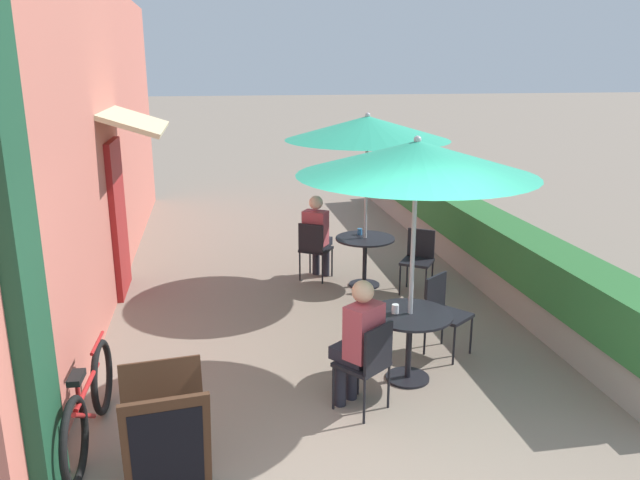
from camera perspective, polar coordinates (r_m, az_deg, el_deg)
name	(u,v)px	position (r m, az deg, el deg)	size (l,w,h in m)	color
cafe_facade_wall	(105,138)	(9.16, -19.09, 8.82)	(0.98, 11.08, 4.20)	#C66B5B
planter_hedge	(461,229)	(10.14, 12.79, 0.96)	(0.60, 10.08, 1.01)	gray
patio_table_near	(409,330)	(6.29, 8.18, -8.15)	(0.83, 0.83, 0.71)	black
patio_umbrella_near	(417,158)	(5.81, 8.84, 7.39)	(2.23, 2.23, 2.44)	#B7B7BC
cafe_chair_near_left	(368,360)	(5.69, 4.44, -10.88)	(0.56, 0.56, 0.87)	black
seated_patron_near_left	(359,339)	(5.68, 3.58, -9.01)	(0.50, 0.51, 1.25)	#23232D
cafe_chair_near_right	(443,308)	(6.92, 11.21, -6.14)	(0.56, 0.56, 0.87)	black
coffee_cup_near	(395,309)	(6.19, 6.90, -6.26)	(0.07, 0.07, 0.09)	white
patio_table_mid	(365,250)	(8.83, 4.13, -0.90)	(0.83, 0.83, 0.71)	black
patio_umbrella_mid	(367,128)	(8.50, 4.36, 10.16)	(2.23, 2.23, 2.44)	#B7B7BC
cafe_chair_mid_left	(419,256)	(8.70, 9.00, -1.44)	(0.55, 0.55, 0.87)	black
cafe_chair_mid_right	(314,246)	(9.04, -0.56, -0.58)	(0.55, 0.55, 0.87)	black
seated_patron_mid_right	(317,233)	(9.09, -0.28, 0.64)	(0.49, 0.51, 1.25)	#23232D
coffee_cup_mid	(360,232)	(8.93, 3.66, 0.77)	(0.07, 0.07, 0.09)	teal
bicycle_leaning	(89,405)	(5.66, -20.34, -13.94)	(0.13, 1.68, 0.77)	black
menu_board	(166,436)	(4.89, -13.92, -17.02)	(0.68, 0.70, 0.93)	#422819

